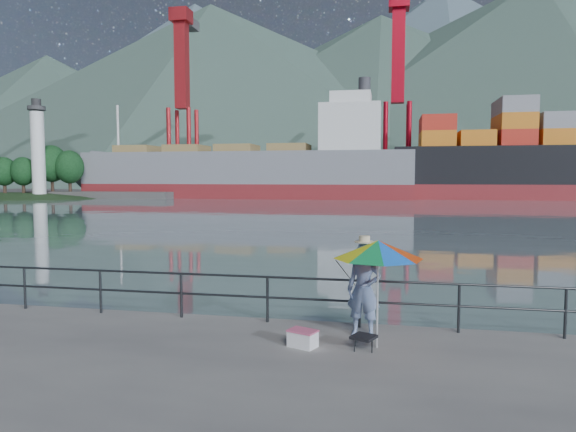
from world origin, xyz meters
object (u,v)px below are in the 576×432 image
(fisherman, at_px, (364,290))
(beach_umbrella, at_px, (378,250))
(bulk_carrier, at_px, (257,171))
(cooler_bag, at_px, (303,339))

(fisherman, xyz_separation_m, beach_umbrella, (0.28, -0.69, 0.91))
(beach_umbrella, distance_m, bulk_carrier, 72.68)
(beach_umbrella, xyz_separation_m, bulk_carrier, (-20.24, 69.77, 2.27))
(cooler_bag, height_order, bulk_carrier, bulk_carrier)
(fisherman, distance_m, beach_umbrella, 1.18)
(beach_umbrella, relative_size, cooler_bag, 4.02)
(fisherman, height_order, bulk_carrier, bulk_carrier)
(fisherman, bearing_deg, beach_umbrella, -56.44)
(beach_umbrella, bearing_deg, fisherman, 112.21)
(beach_umbrella, xyz_separation_m, cooler_bag, (-1.37, -0.22, -1.70))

